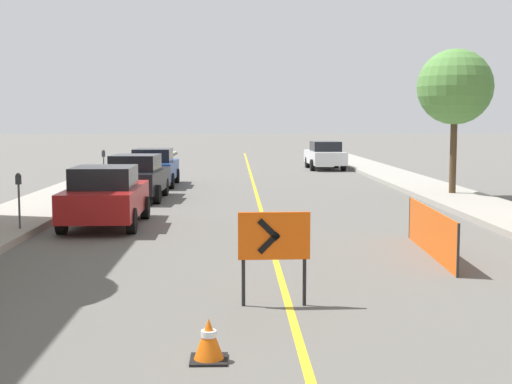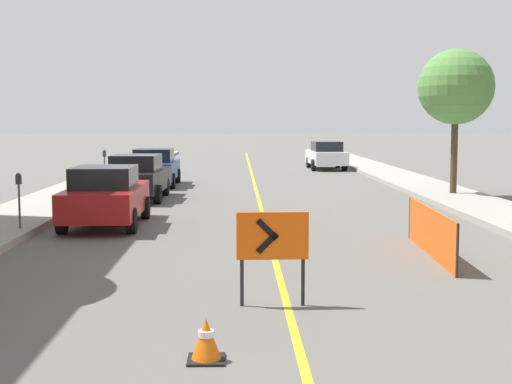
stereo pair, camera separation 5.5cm
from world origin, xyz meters
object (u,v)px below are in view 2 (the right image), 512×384
arrow_barricade_primary (272,240)px  street_tree_right_near (456,87)px  parked_car_curb_mid (137,177)px  parked_car_curb_far (155,167)px  parked_car_curb_near (106,196)px  parked_car_opposite_side (326,155)px  parking_meter_near_curb (19,189)px  traffic_cone_fifth (206,340)px  parking_meter_far_curb (105,161)px

arrow_barricade_primary → street_tree_right_near: 16.76m
parked_car_curb_mid → parked_car_curb_far: bearing=92.4°
parked_car_curb_near → street_tree_right_near: size_ratio=0.84×
arrow_barricade_primary → street_tree_right_near: (7.26, 14.82, 2.94)m
parked_car_curb_mid → parked_car_opposite_side: 17.50m
arrow_barricade_primary → street_tree_right_near: street_tree_right_near is taller
parked_car_curb_mid → parking_meter_near_curb: size_ratio=3.24×
parked_car_opposite_side → parking_meter_near_curb: bearing=-116.6°
traffic_cone_fifth → parking_meter_near_curb: size_ratio=0.37×
parked_car_curb_near → parking_meter_near_curb: parked_car_curb_near is taller
parked_car_curb_mid → parked_car_curb_far: size_ratio=1.02×
parked_car_opposite_side → street_tree_right_near: size_ratio=0.85×
traffic_cone_fifth → parked_car_curb_mid: bearing=100.5°
parked_car_opposite_side → parked_car_curb_far: bearing=-133.0°
arrow_barricade_primary → parked_car_curb_mid: size_ratio=0.33×
parked_car_curb_near → parking_meter_near_curb: 2.36m
parking_meter_near_curb → street_tree_right_near: size_ratio=0.26×
parked_car_opposite_side → parking_meter_far_curb: (-10.33, -11.83, 0.39)m
traffic_cone_fifth → arrow_barricade_primary: size_ratio=0.35×
parked_car_curb_far → parked_car_opposite_side: (8.56, 10.01, 0.00)m
parked_car_curb_mid → parking_meter_far_curb: bearing=119.7°
street_tree_right_near → parking_meter_far_curb: bearing=166.7°
street_tree_right_near → parked_car_opposite_side: bearing=100.4°
arrow_barricade_primary → parked_car_curb_far: bearing=99.7°
parking_meter_far_curb → street_tree_right_near: street_tree_right_near is taller
arrow_barricade_primary → parked_car_curb_mid: 15.03m
parked_car_curb_near → parked_car_opposite_side: 23.16m
parking_meter_near_curb → parking_meter_far_curb: (0.00, 11.17, 0.06)m
parked_car_opposite_side → parked_car_curb_mid: bearing=-121.8°
parking_meter_far_curb → parked_car_curb_far: bearing=45.9°
traffic_cone_fifth → parked_car_curb_far: bearing=98.1°
arrow_barricade_primary → parked_car_curb_mid: parked_car_curb_mid is taller
traffic_cone_fifth → parked_car_opposite_side: parked_car_opposite_side is taller
traffic_cone_fifth → arrow_barricade_primary: (0.89, 2.45, 0.76)m
traffic_cone_fifth → parked_car_opposite_side: size_ratio=0.12×
traffic_cone_fifth → arrow_barricade_primary: bearing=70.0°
traffic_cone_fifth → parking_meter_far_curb: (-4.91, 20.35, 0.94)m
arrow_barricade_primary → parking_meter_near_curb: 8.89m
arrow_barricade_primary → parking_meter_far_curb: parking_meter_far_curb is taller
parked_car_curb_near → parked_car_curb_far: size_ratio=1.01×
arrow_barricade_primary → parked_car_curb_near: size_ratio=0.33×
traffic_cone_fifth → arrow_barricade_primary: arrow_barricade_primary is taller
parked_car_curb_far → street_tree_right_near: (11.29, -4.91, 3.15)m
parking_meter_far_curb → parked_car_curb_mid: bearing=-62.8°
parked_car_curb_near → parking_meter_near_curb: (-1.82, -1.46, 0.33)m
parked_car_curb_near → parked_car_opposite_side: same height
traffic_cone_fifth → parked_car_curb_far: size_ratio=0.12×
traffic_cone_fifth → parking_meter_far_curb: 20.96m
parked_car_curb_far → parking_meter_near_curb: size_ratio=3.19×
parked_car_curb_mid → parking_meter_near_curb: bearing=-100.3°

